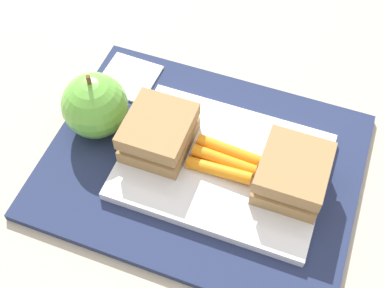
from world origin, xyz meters
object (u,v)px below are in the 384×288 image
(food_tray, at_px, (223,166))
(sandwich_half_left, at_px, (293,174))
(carrot_sticks_bundle, at_px, (224,160))
(apple, at_px, (95,106))
(paper_napkin, at_px, (129,78))
(sandwich_half_right, at_px, (159,133))

(food_tray, distance_m, sandwich_half_left, 0.08)
(food_tray, height_order, carrot_sticks_bundle, carrot_sticks_bundle)
(sandwich_half_left, distance_m, apple, 0.24)
(apple, xyz_separation_m, paper_napkin, (-0.00, -0.08, -0.04))
(sandwich_half_left, height_order, paper_napkin, sandwich_half_left)
(food_tray, relative_size, sandwich_half_right, 2.88)
(food_tray, xyz_separation_m, sandwich_half_left, (-0.08, 0.00, 0.03))
(sandwich_half_right, height_order, carrot_sticks_bundle, sandwich_half_right)
(carrot_sticks_bundle, height_order, paper_napkin, carrot_sticks_bundle)
(food_tray, relative_size, paper_napkin, 3.29)
(sandwich_half_left, height_order, apple, apple)
(sandwich_half_right, relative_size, paper_napkin, 1.14)
(sandwich_half_right, relative_size, carrot_sticks_bundle, 1.03)
(food_tray, bearing_deg, carrot_sticks_bundle, 168.30)
(apple, distance_m, paper_napkin, 0.09)
(food_tray, height_order, sandwich_half_left, sandwich_half_left)
(food_tray, xyz_separation_m, carrot_sticks_bundle, (-0.00, 0.00, 0.01))
(food_tray, distance_m, sandwich_half_right, 0.08)
(carrot_sticks_bundle, distance_m, apple, 0.16)
(sandwich_half_right, bearing_deg, food_tray, 180.00)
(food_tray, distance_m, apple, 0.16)
(sandwich_half_left, bearing_deg, paper_napkin, -20.90)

